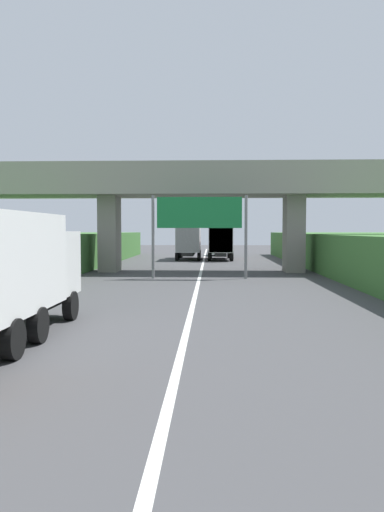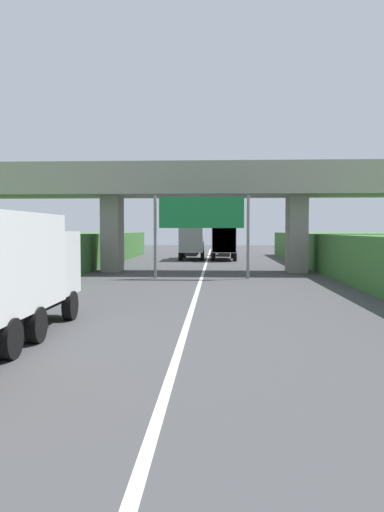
% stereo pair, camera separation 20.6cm
% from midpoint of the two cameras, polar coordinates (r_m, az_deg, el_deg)
% --- Properties ---
extents(lane_centre_stripe, '(0.20, 99.81, 0.01)m').
position_cam_midpoint_polar(lane_centre_stripe, '(28.35, 1.14, -3.04)').
color(lane_centre_stripe, white).
rests_on(lane_centre_stripe, ground).
extents(overpass_bridge, '(40.00, 4.80, 7.61)m').
position_cam_midpoint_polar(overpass_bridge, '(35.77, 1.51, 7.37)').
color(overpass_bridge, gray).
rests_on(overpass_bridge, ground).
extents(overhead_highway_sign, '(5.88, 0.18, 5.11)m').
position_cam_midpoint_polar(overhead_highway_sign, '(30.53, 1.28, 4.42)').
color(overhead_highway_sign, slate).
rests_on(overhead_highway_sign, ground).
extents(truck_white, '(2.44, 7.30, 3.44)m').
position_cam_midpoint_polar(truck_white, '(14.62, -20.25, -1.32)').
color(truck_white, black).
rests_on(truck_white, ground).
extents(truck_red, '(2.44, 7.30, 3.44)m').
position_cam_midpoint_polar(truck_red, '(49.93, 3.75, 1.78)').
color(truck_red, black).
rests_on(truck_red, ground).
extents(truck_silver, '(2.44, 7.30, 3.44)m').
position_cam_midpoint_polar(truck_silver, '(50.43, 0.15, 1.80)').
color(truck_silver, black).
rests_on(truck_silver, ground).
extents(car_green, '(1.86, 4.10, 1.72)m').
position_cam_midpoint_polar(car_green, '(58.29, 3.49, 0.90)').
color(car_green, '#236B38').
rests_on(car_green, ground).
extents(construction_barrel_4, '(0.57, 0.57, 0.90)m').
position_cam_midpoint_polar(construction_barrel_4, '(21.54, -17.47, -3.88)').
color(construction_barrel_4, orange).
rests_on(construction_barrel_4, ground).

